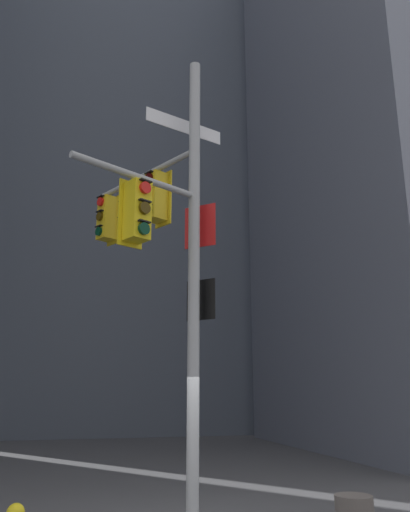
% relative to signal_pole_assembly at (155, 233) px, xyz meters
% --- Properties ---
extents(building_tower_right, '(13.49, 13.49, 43.12)m').
position_rel_signal_pole_assembly_xyz_m(building_tower_right, '(14.61, 9.59, 16.39)').
color(building_tower_right, slate).
rests_on(building_tower_right, ground).
extents(building_mid_block, '(16.87, 16.87, 32.91)m').
position_rel_signal_pole_assembly_xyz_m(building_mid_block, '(1.08, 26.05, 11.28)').
color(building_mid_block, '#4C5460').
rests_on(building_mid_block, ground).
extents(signal_pole_assembly, '(2.92, 4.13, 8.49)m').
position_rel_signal_pole_assembly_xyz_m(signal_pole_assembly, '(0.00, 0.00, 0.00)').
color(signal_pole_assembly, '#9EA0A3').
rests_on(signal_pole_assembly, ground).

